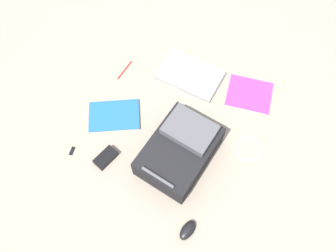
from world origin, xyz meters
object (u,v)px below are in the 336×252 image
computer_mouse (188,230)px  cable_coil (248,148)px  book_comic (114,116)px  pen_black (125,70)px  power_brick (106,158)px  laptop (190,75)px  backpack (180,149)px  usb_stick (72,151)px  book_manual (249,94)px

computer_mouse → cable_coil: 0.53m
book_comic → pen_black: size_ratio=2.27×
power_brick → pen_black: size_ratio=0.83×
laptop → book_comic: 0.51m
book_comic → backpack: bearing=176.8°
cable_coil → power_brick: size_ratio=1.18×
laptop → power_brick: size_ratio=2.96×
computer_mouse → cable_coil: computer_mouse is taller
backpack → computer_mouse: backpack is taller
book_comic → computer_mouse: size_ratio=3.26×
pen_black → usb_stick: (-0.04, 0.58, -0.00)m
pen_black → usb_stick: size_ratio=3.10×
computer_mouse → usb_stick: (0.72, -0.06, -0.01)m
backpack → book_manual: 0.55m
backpack → pen_black: size_ratio=2.95×
cable_coil → pen_black: size_ratio=0.98×
computer_mouse → usb_stick: bearing=2.1°
book_manual → pen_black: (0.72, 0.20, -0.00)m
computer_mouse → backpack: bearing=-49.2°
backpack → computer_mouse: 0.39m
book_manual → book_comic: book_comic is taller
backpack → usb_stick: size_ratio=9.13×
cable_coil → pen_black: 0.85m
cable_coil → pen_black: cable_coil is taller
computer_mouse → book_manual: bearing=-79.9°
backpack → cable_coil: bearing=-145.1°
book_comic → computer_mouse: bearing=151.7°
laptop → computer_mouse: bearing=116.8°
book_manual → computer_mouse: computer_mouse is taller
computer_mouse → pen_black: bearing=-33.1°
power_brick → backpack: bearing=-147.4°
laptop → cable_coil: 0.55m
book_manual → cable_coil: book_manual is taller
backpack → power_brick: size_ratio=3.56×
book_manual → cable_coil: 0.34m
computer_mouse → cable_coil: (-0.08, -0.53, -0.01)m
book_comic → power_brick: power_brick is taller
book_comic → cable_coil: (-0.72, -0.18, -0.00)m
laptop → power_brick: (0.14, 0.68, 0.00)m
backpack → pen_black: bearing=-30.3°
laptop → book_comic: size_ratio=1.08×
book_manual → book_comic: 0.77m
laptop → usb_stick: bearing=66.2°
cable_coil → book_manual: bearing=-67.9°
cable_coil → power_brick: bearing=33.7°
computer_mouse → power_brick: size_ratio=0.84×
pen_black → usb_stick: same height
usb_stick → cable_coil: bearing=-149.9°
computer_mouse → power_brick: bearing=-4.9°
power_brick → usb_stick: power_brick is taller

